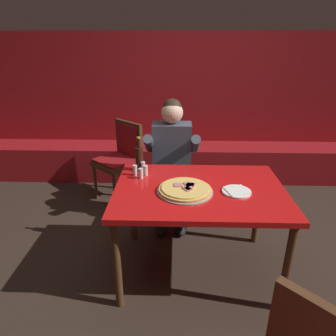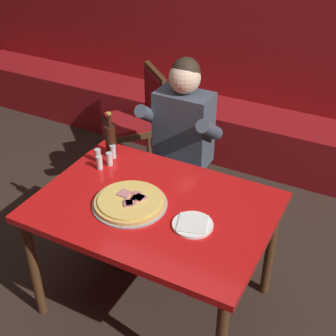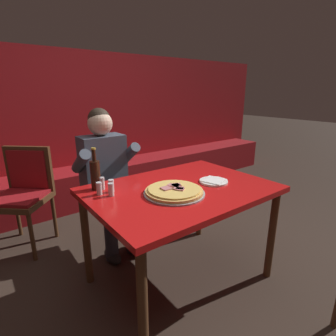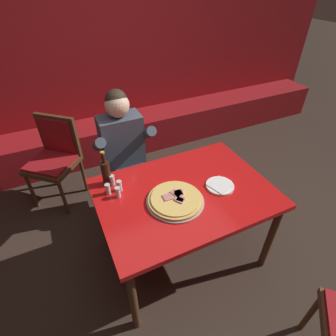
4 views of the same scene
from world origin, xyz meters
name	(u,v)px [view 2 (image 2 of 4)]	position (x,y,z in m)	size (l,w,h in m)	color
ground_plane	(156,300)	(0.00, 0.00, 0.00)	(24.00, 24.00, 0.00)	#33261E
booth_wall_panel	(277,50)	(0.00, 2.18, 0.95)	(6.80, 0.16, 1.90)	maroon
booth_bench	(256,139)	(0.00, 1.86, 0.23)	(6.46, 0.48, 0.46)	maroon
main_dining_table	(154,216)	(0.00, 0.00, 0.68)	(1.27, 0.91, 0.76)	#4C2D19
pizza	(130,202)	(-0.11, -0.06, 0.78)	(0.41, 0.41, 0.05)	#9E9EA3
plate_white_paper	(193,224)	(0.26, -0.06, 0.77)	(0.21, 0.21, 0.02)	white
beer_bottle	(111,139)	(-0.49, 0.33, 0.87)	(0.07, 0.07, 0.29)	black
shaker_red_pepper_flakes	(113,152)	(-0.46, 0.30, 0.80)	(0.04, 0.04, 0.09)	silver
shaker_parmesan	(110,160)	(-0.43, 0.22, 0.80)	(0.04, 0.04, 0.09)	silver
shaker_black_pepper	(98,156)	(-0.51, 0.22, 0.80)	(0.04, 0.04, 0.09)	silver
shaker_oregano	(100,163)	(-0.46, 0.16, 0.80)	(0.04, 0.04, 0.09)	silver
diner_seated_blue_shirt	(178,143)	(-0.22, 0.74, 0.71)	(0.53, 0.53, 1.27)	black
dining_chair_far_left	(142,115)	(-0.82, 1.26, 0.55)	(0.62, 0.62, 0.92)	#4C2D19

